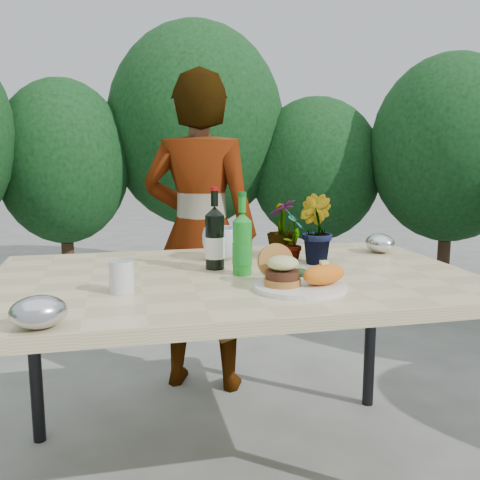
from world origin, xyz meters
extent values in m
plane|color=slate|center=(0.00, 0.00, 0.00)|extent=(80.00, 80.00, 0.00)
cube|color=#D1BD8B|center=(0.00, 0.00, 0.73)|extent=(1.60, 1.00, 0.04)
cylinder|color=black|center=(-0.72, 0.42, 0.35)|extent=(0.05, 0.05, 0.71)
cylinder|color=black|center=(0.72, 0.42, 0.35)|extent=(0.05, 0.05, 0.71)
cylinder|color=#382316|center=(-0.80, 2.80, 0.21)|extent=(0.10, 0.10, 0.42)
ellipsoid|color=#194D1F|center=(-0.80, 2.80, 1.07)|extent=(1.04, 1.04, 1.31)
cylinder|color=#382316|center=(0.30, 3.00, 0.25)|extent=(0.10, 0.10, 0.50)
ellipsoid|color=#194D1F|center=(0.30, 3.00, 1.38)|extent=(1.52, 1.52, 1.76)
cylinder|color=#382316|center=(1.30, 2.70, 0.19)|extent=(0.10, 0.10, 0.38)
ellipsoid|color=#194D1F|center=(1.30, 2.70, 1.00)|extent=(1.12, 1.12, 1.24)
cylinder|color=#382316|center=(2.20, 2.10, 0.22)|extent=(0.10, 0.10, 0.44)
ellipsoid|color=#194D1F|center=(2.20, 2.10, 1.18)|extent=(1.25, 1.25, 1.48)
cylinder|color=white|center=(0.15, -0.23, 0.76)|extent=(0.28, 0.28, 0.01)
cylinder|color=#B7722D|center=(0.10, -0.23, 0.78)|extent=(0.11, 0.11, 0.02)
cylinder|color=#472314|center=(0.10, -0.23, 0.80)|extent=(0.10, 0.10, 0.02)
ellipsoid|color=beige|center=(0.10, -0.23, 0.83)|extent=(0.10, 0.10, 0.04)
cylinder|color=#B7722D|center=(0.10, -0.16, 0.82)|extent=(0.11, 0.06, 0.11)
ellipsoid|color=orange|center=(0.22, -0.25, 0.80)|extent=(0.17, 0.12, 0.06)
ellipsoid|color=olive|center=(0.15, -0.14, 0.78)|extent=(0.04, 0.04, 0.02)
ellipsoid|color=#193814|center=(0.18, -0.14, 0.78)|extent=(0.06, 0.04, 0.03)
cylinder|color=black|center=(-0.05, 0.10, 0.84)|extent=(0.07, 0.07, 0.19)
cylinder|color=white|center=(-0.05, 0.10, 0.83)|extent=(0.07, 0.07, 0.08)
cone|color=black|center=(-0.05, 0.10, 0.95)|extent=(0.07, 0.07, 0.03)
cylinder|color=black|center=(-0.05, 0.10, 1.00)|extent=(0.03, 0.03, 0.05)
cylinder|color=maroon|center=(-0.05, 0.10, 1.03)|extent=(0.03, 0.03, 0.01)
cylinder|color=#198C22|center=(0.02, -0.01, 0.84)|extent=(0.06, 0.06, 0.18)
cylinder|color=#198C26|center=(0.02, -0.01, 0.82)|extent=(0.07, 0.07, 0.07)
cone|color=#198C22|center=(0.02, -0.01, 0.94)|extent=(0.06, 0.06, 0.03)
cylinder|color=#198C22|center=(0.02, -0.01, 0.99)|extent=(0.02, 0.02, 0.05)
cylinder|color=#0C5919|center=(0.02, -0.01, 1.02)|extent=(0.03, 0.03, 0.01)
cylinder|color=silver|center=(-0.37, -0.16, 0.80)|extent=(0.07, 0.07, 0.09)
imported|color=#255E20|center=(0.27, 0.18, 0.85)|extent=(0.11, 0.12, 0.20)
imported|color=#226221|center=(0.33, 0.12, 0.88)|extent=(0.15, 0.17, 0.25)
imported|color=#275E20|center=(0.25, 0.27, 0.86)|extent=(0.18, 0.18, 0.22)
imported|color=silver|center=(0.01, 0.26, 0.81)|extent=(0.18, 0.18, 0.12)
ellipsoid|color=#B3B5BA|center=(-0.56, -0.44, 0.79)|extent=(0.15, 0.13, 0.08)
ellipsoid|color=silver|center=(0.66, 0.25, 0.79)|extent=(0.13, 0.15, 0.08)
imported|color=#9F704F|center=(0.00, 0.81, 0.76)|extent=(0.65, 0.55, 1.53)
camera|label=1|loc=(-0.37, -1.71, 1.16)|focal=40.00mm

